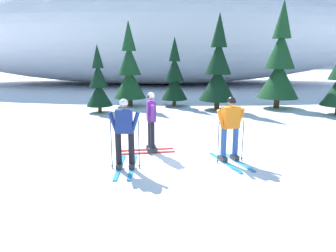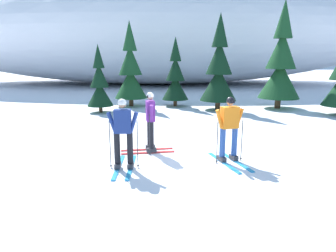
{
  "view_description": "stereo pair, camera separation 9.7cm",
  "coord_description": "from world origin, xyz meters",
  "px_view_note": "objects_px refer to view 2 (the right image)",
  "views": [
    {
      "loc": [
        -0.65,
        -8.03,
        2.74
      ],
      "look_at": [
        -0.62,
        -0.19,
        0.95
      ],
      "focal_mm": 32.4,
      "sensor_mm": 36.0,
      "label": 1
    },
    {
      "loc": [
        -0.55,
        -8.03,
        2.74
      ],
      "look_at": [
        -0.62,
        -0.19,
        0.95
      ],
      "focal_mm": 32.4,
      "sensor_mm": 36.0,
      "label": 2
    }
  ],
  "objects_px": {
    "skier_purple_jacket": "(150,121)",
    "skier_orange_jacket": "(229,128)",
    "pine_tree_far_left": "(100,84)",
    "pine_tree_center_left": "(175,78)",
    "skier_navy_jacket": "(123,133)",
    "pine_tree_left": "(130,71)",
    "pine_tree_center_right": "(219,70)",
    "pine_tree_right": "(281,64)"
  },
  "relations": [
    {
      "from": "skier_purple_jacket",
      "to": "pine_tree_center_left",
      "type": "distance_m",
      "value": 8.6
    },
    {
      "from": "skier_purple_jacket",
      "to": "pine_tree_far_left",
      "type": "bearing_deg",
      "value": 114.37
    },
    {
      "from": "pine_tree_center_left",
      "to": "pine_tree_center_right",
      "type": "bearing_deg",
      "value": -27.23
    },
    {
      "from": "skier_purple_jacket",
      "to": "pine_tree_left",
      "type": "distance_m",
      "value": 8.72
    },
    {
      "from": "pine_tree_center_right",
      "to": "skier_purple_jacket",
      "type": "bearing_deg",
      "value": -112.77
    },
    {
      "from": "pine_tree_far_left",
      "to": "pine_tree_right",
      "type": "xyz_separation_m",
      "value": [
        9.39,
        1.32,
        0.95
      ]
    },
    {
      "from": "pine_tree_far_left",
      "to": "pine_tree_center_right",
      "type": "xyz_separation_m",
      "value": [
        6.05,
        0.87,
        0.66
      ]
    },
    {
      "from": "pine_tree_left",
      "to": "pine_tree_center_right",
      "type": "height_order",
      "value": "pine_tree_center_right"
    },
    {
      "from": "skier_purple_jacket",
      "to": "skier_navy_jacket",
      "type": "height_order",
      "value": "skier_navy_jacket"
    },
    {
      "from": "skier_purple_jacket",
      "to": "pine_tree_center_right",
      "type": "height_order",
      "value": "pine_tree_center_right"
    },
    {
      "from": "skier_purple_jacket",
      "to": "skier_orange_jacket",
      "type": "xyz_separation_m",
      "value": [
        2.14,
        -0.85,
        -0.01
      ]
    },
    {
      "from": "skier_purple_jacket",
      "to": "pine_tree_left",
      "type": "bearing_deg",
      "value": 101.0
    },
    {
      "from": "pine_tree_center_left",
      "to": "skier_navy_jacket",
      "type": "bearing_deg",
      "value": -98.14
    },
    {
      "from": "pine_tree_far_left",
      "to": "pine_tree_left",
      "type": "relative_size",
      "value": 0.72
    },
    {
      "from": "pine_tree_right",
      "to": "pine_tree_center_left",
      "type": "bearing_deg",
      "value": 172.87
    },
    {
      "from": "pine_tree_left",
      "to": "pine_tree_center_right",
      "type": "relative_size",
      "value": 0.95
    },
    {
      "from": "skier_purple_jacket",
      "to": "skier_orange_jacket",
      "type": "bearing_deg",
      "value": -21.71
    },
    {
      "from": "skier_orange_jacket",
      "to": "pine_tree_center_left",
      "type": "height_order",
      "value": "pine_tree_center_left"
    },
    {
      "from": "pine_tree_left",
      "to": "pine_tree_center_left",
      "type": "xyz_separation_m",
      "value": [
        2.51,
        0.03,
        -0.36
      ]
    },
    {
      "from": "skier_orange_jacket",
      "to": "pine_tree_far_left",
      "type": "xyz_separation_m",
      "value": [
        -5.09,
        7.37,
        0.49
      ]
    },
    {
      "from": "pine_tree_left",
      "to": "pine_tree_center_right",
      "type": "xyz_separation_m",
      "value": [
        4.75,
        -1.12,
        0.11
      ]
    },
    {
      "from": "skier_navy_jacket",
      "to": "pine_tree_left",
      "type": "distance_m",
      "value": 10.05
    },
    {
      "from": "skier_orange_jacket",
      "to": "skier_navy_jacket",
      "type": "relative_size",
      "value": 0.98
    },
    {
      "from": "pine_tree_far_left",
      "to": "pine_tree_center_left",
      "type": "distance_m",
      "value": 4.31
    },
    {
      "from": "skier_navy_jacket",
      "to": "skier_orange_jacket",
      "type": "bearing_deg",
      "value": 12.2
    },
    {
      "from": "skier_purple_jacket",
      "to": "skier_navy_jacket",
      "type": "xyz_separation_m",
      "value": [
        -0.57,
        -1.44,
        -0.01
      ]
    },
    {
      "from": "skier_orange_jacket",
      "to": "pine_tree_center_right",
      "type": "xyz_separation_m",
      "value": [
        0.96,
        8.23,
        1.15
      ]
    },
    {
      "from": "pine_tree_center_right",
      "to": "pine_tree_right",
      "type": "distance_m",
      "value": 3.39
    },
    {
      "from": "pine_tree_far_left",
      "to": "pine_tree_center_left",
      "type": "height_order",
      "value": "pine_tree_center_left"
    },
    {
      "from": "skier_purple_jacket",
      "to": "pine_tree_center_right",
      "type": "relative_size",
      "value": 0.36
    },
    {
      "from": "pine_tree_center_left",
      "to": "pine_tree_right",
      "type": "height_order",
      "value": "pine_tree_right"
    },
    {
      "from": "pine_tree_right",
      "to": "pine_tree_left",
      "type": "bearing_deg",
      "value": 175.28
    },
    {
      "from": "pine_tree_far_left",
      "to": "pine_tree_center_right",
      "type": "height_order",
      "value": "pine_tree_center_right"
    },
    {
      "from": "pine_tree_far_left",
      "to": "pine_tree_center_right",
      "type": "bearing_deg",
      "value": 8.14
    },
    {
      "from": "pine_tree_center_left",
      "to": "pine_tree_left",
      "type": "bearing_deg",
      "value": -179.3
    },
    {
      "from": "skier_purple_jacket",
      "to": "skier_orange_jacket",
      "type": "height_order",
      "value": "skier_purple_jacket"
    },
    {
      "from": "skier_orange_jacket",
      "to": "pine_tree_right",
      "type": "distance_m",
      "value": 9.8
    },
    {
      "from": "skier_navy_jacket",
      "to": "pine_tree_center_right",
      "type": "height_order",
      "value": "pine_tree_center_right"
    },
    {
      "from": "skier_orange_jacket",
      "to": "pine_tree_left",
      "type": "distance_m",
      "value": 10.14
    },
    {
      "from": "skier_purple_jacket",
      "to": "pine_tree_far_left",
      "type": "xyz_separation_m",
      "value": [
        -2.95,
        6.51,
        0.48
      ]
    },
    {
      "from": "pine_tree_right",
      "to": "skier_navy_jacket",
      "type": "bearing_deg",
      "value": -127.09
    },
    {
      "from": "pine_tree_far_left",
      "to": "pine_tree_center_left",
      "type": "bearing_deg",
      "value": 27.93
    }
  ]
}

